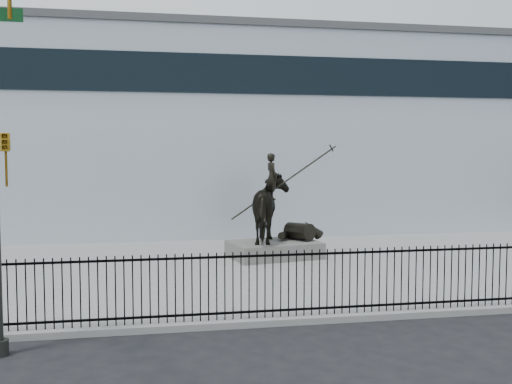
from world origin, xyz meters
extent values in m
plane|color=black|center=(0.00, 0.00, 0.00)|extent=(120.00, 120.00, 0.00)
cube|color=gray|center=(0.00, 7.00, 0.07)|extent=(30.00, 12.00, 0.15)
cube|color=silver|center=(0.00, 20.00, 4.50)|extent=(44.00, 14.00, 9.00)
cube|color=black|center=(0.00, 1.25, 0.30)|extent=(22.00, 0.05, 0.05)
cube|color=black|center=(0.00, 1.25, 1.55)|extent=(22.00, 0.05, 0.05)
cube|color=black|center=(0.00, 1.25, 0.90)|extent=(22.00, 0.03, 1.50)
cube|color=#55534E|center=(0.19, 8.53, 0.43)|extent=(3.30, 2.55, 0.56)
imported|color=black|center=(0.19, 8.53, 1.89)|extent=(2.41, 2.68, 2.37)
imported|color=black|center=(0.10, 8.52, 2.98)|extent=(0.48, 0.64, 1.60)
cylinder|color=black|center=(0.51, 8.59, 2.73)|extent=(3.76, 0.75, 2.41)
imported|color=#BA8114|center=(-6.78, 0.20, 3.70)|extent=(0.16, 0.20, 1.00)
camera|label=1|loc=(-4.30, -11.59, 3.88)|focal=42.00mm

